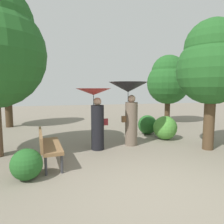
{
  "coord_description": "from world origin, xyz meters",
  "views": [
    {
      "loc": [
        -1.68,
        -3.33,
        1.88
      ],
      "look_at": [
        0.0,
        3.26,
        1.09
      ],
      "focal_mm": 32.87,
      "sensor_mm": 36.0,
      "label": 1
    }
  ],
  "objects_px": {
    "tree_far_back": "(168,80)",
    "tree_near_right": "(212,63)",
    "tree_near_left": "(6,70)",
    "person_left": "(96,109)",
    "person_right": "(129,99)",
    "park_bench": "(48,144)"
  },
  "relations": [
    {
      "from": "tree_near_right",
      "to": "tree_far_back",
      "type": "xyz_separation_m",
      "value": [
        1.29,
        4.81,
        -0.27
      ]
    },
    {
      "from": "park_bench",
      "to": "tree_far_back",
      "type": "bearing_deg",
      "value": -56.99
    },
    {
      "from": "person_left",
      "to": "park_bench",
      "type": "distance_m",
      "value": 1.81
    },
    {
      "from": "tree_far_back",
      "to": "tree_near_right",
      "type": "bearing_deg",
      "value": -105.03
    },
    {
      "from": "tree_near_left",
      "to": "tree_near_right",
      "type": "height_order",
      "value": "tree_near_left"
    },
    {
      "from": "person_left",
      "to": "tree_near_right",
      "type": "height_order",
      "value": "tree_near_right"
    },
    {
      "from": "tree_far_back",
      "to": "park_bench",
      "type": "bearing_deg",
      "value": -140.77
    },
    {
      "from": "person_left",
      "to": "park_bench",
      "type": "height_order",
      "value": "person_left"
    },
    {
      "from": "person_left",
      "to": "park_bench",
      "type": "relative_size",
      "value": 1.22
    },
    {
      "from": "person_right",
      "to": "tree_near_right",
      "type": "distance_m",
      "value": 2.69
    },
    {
      "from": "person_right",
      "to": "tree_near_left",
      "type": "bearing_deg",
      "value": 41.58
    },
    {
      "from": "person_left",
      "to": "tree_far_back",
      "type": "bearing_deg",
      "value": -53.41
    },
    {
      "from": "tree_far_back",
      "to": "tree_near_left",
      "type": "bearing_deg",
      "value": 174.8
    },
    {
      "from": "person_right",
      "to": "tree_near_left",
      "type": "relative_size",
      "value": 0.5
    },
    {
      "from": "park_bench",
      "to": "tree_far_back",
      "type": "relative_size",
      "value": 0.42
    },
    {
      "from": "park_bench",
      "to": "tree_far_back",
      "type": "distance_m",
      "value": 7.99
    },
    {
      "from": "person_right",
      "to": "tree_far_back",
      "type": "bearing_deg",
      "value": -46.95
    },
    {
      "from": "park_bench",
      "to": "person_left",
      "type": "bearing_deg",
      "value": -61.91
    },
    {
      "from": "person_right",
      "to": "person_left",
      "type": "bearing_deg",
      "value": 96.6
    },
    {
      "from": "tree_far_back",
      "to": "person_right",
      "type": "bearing_deg",
      "value": -133.0
    },
    {
      "from": "person_left",
      "to": "person_right",
      "type": "height_order",
      "value": "person_right"
    },
    {
      "from": "tree_near_left",
      "to": "tree_far_back",
      "type": "height_order",
      "value": "tree_near_left"
    }
  ]
}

